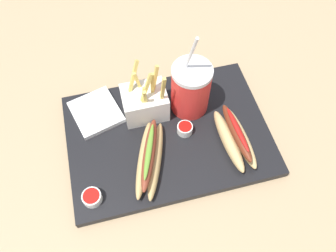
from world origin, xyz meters
TOP-DOWN VIEW (x-y plane):
  - ground_plane at (0.00, 0.00)m, footprint 2.40×2.40m
  - food_tray at (0.00, 0.00)m, footprint 0.46×0.32m
  - soda_cup at (-0.07, -0.06)m, footprint 0.09×0.09m
  - fries_basket at (0.04, -0.07)m, footprint 0.10×0.09m
  - hot_dog_1 at (0.06, 0.06)m, footprint 0.11×0.19m
  - hot_dog_2 at (-0.14, 0.06)m, footprint 0.07×0.16m
  - ketchup_cup_1 at (-0.04, 0.01)m, footprint 0.04×0.04m
  - ketchup_cup_2 at (0.19, 0.12)m, footprint 0.04×0.04m
  - napkin_stack at (0.15, -0.09)m, footprint 0.13×0.14m

SIDE VIEW (x-z plane):
  - ground_plane at x=0.00m, z-range -0.02..0.00m
  - food_tray at x=0.00m, z-range 0.00..0.02m
  - napkin_stack at x=0.15m, z-range 0.02..0.03m
  - ketchup_cup_2 at x=0.19m, z-range 0.02..0.04m
  - ketchup_cup_1 at x=-0.04m, z-range 0.02..0.04m
  - hot_dog_1 at x=0.06m, z-range 0.01..0.07m
  - hot_dog_2 at x=-0.14m, z-range 0.01..0.08m
  - fries_basket at x=0.04m, z-range -0.02..0.13m
  - soda_cup at x=-0.07m, z-range -0.03..0.20m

